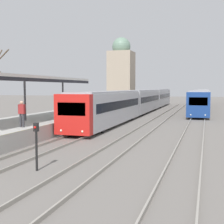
# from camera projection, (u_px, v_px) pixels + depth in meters

# --- Properties ---
(platform_canopy) EXTENTS (4.00, 16.24, 3.34)m
(platform_canopy) POSITION_uv_depth(u_px,v_px,m) (25.00, 78.00, 23.44)
(platform_canopy) COLOR beige
(platform_canopy) RESTS_ON station_platform
(person_on_platform) EXTENTS (0.40, 0.22, 1.66)m
(person_on_platform) POSITION_uv_depth(u_px,v_px,m) (22.00, 112.00, 19.55)
(person_on_platform) COLOR #2D2D33
(person_on_platform) RESTS_ON station_platform
(train_near) EXTENTS (2.65, 47.19, 3.20)m
(train_near) POSITION_uv_depth(u_px,v_px,m) (141.00, 100.00, 43.65)
(train_near) COLOR red
(train_near) RESTS_ON ground_plane
(train_far) EXTENTS (2.55, 42.92, 3.16)m
(train_far) POSITION_uv_depth(u_px,v_px,m) (202.00, 98.00, 54.08)
(train_far) COLOR navy
(train_far) RESTS_ON ground_plane
(signal_post_near) EXTENTS (0.20, 0.21, 2.04)m
(signal_post_near) POSITION_uv_depth(u_px,v_px,m) (36.00, 142.00, 13.12)
(signal_post_near) COLOR black
(signal_post_near) RESTS_ON ground_plane
(distant_domed_building) EXTENTS (4.82, 4.82, 13.71)m
(distant_domed_building) POSITION_uv_depth(u_px,v_px,m) (121.00, 73.00, 63.71)
(distant_domed_building) COLOR gray
(distant_domed_building) RESTS_ON ground_plane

